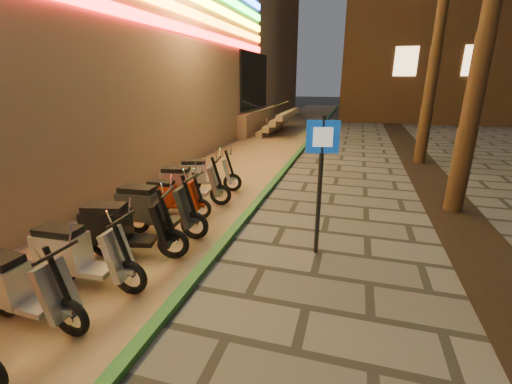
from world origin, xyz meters
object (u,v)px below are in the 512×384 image
(scooter_11, at_px, (187,184))
(scooter_12, at_px, (204,174))
(scooter_8, at_px, (123,228))
(scooter_6, at_px, (17,287))
(scooter_9, at_px, (152,209))
(scooter_7, at_px, (78,255))
(scooter_10, at_px, (171,197))
(pedestrian_sign, at_px, (321,168))

(scooter_11, relative_size, scooter_12, 1.06)
(scooter_8, bearing_deg, scooter_6, -109.40)
(scooter_6, xyz_separation_m, scooter_9, (0.18, 2.71, 0.05))
(scooter_7, relative_size, scooter_9, 0.95)
(scooter_7, xyz_separation_m, scooter_10, (-0.11, 2.85, -0.07))
(scooter_11, xyz_separation_m, scooter_12, (-0.03, 1.01, -0.02))
(pedestrian_sign, xyz_separation_m, scooter_9, (-3.15, -0.16, -1.00))
(scooter_6, bearing_deg, scooter_8, 85.76)
(pedestrian_sign, distance_m, scooter_8, 3.46)
(scooter_8, height_order, scooter_10, scooter_8)
(scooter_10, distance_m, scooter_12, 1.79)
(scooter_9, xyz_separation_m, scooter_10, (-0.16, 0.99, -0.10))
(scooter_7, distance_m, scooter_10, 2.85)
(scooter_7, bearing_deg, scooter_6, -101.32)
(scooter_9, height_order, scooter_12, scooter_9)
(scooter_8, relative_size, scooter_12, 1.10)
(scooter_11, bearing_deg, scooter_9, -96.30)
(scooter_10, distance_m, scooter_11, 0.78)
(scooter_7, height_order, scooter_12, scooter_7)
(scooter_8, xyz_separation_m, scooter_11, (-0.17, 2.69, -0.02))
(scooter_6, bearing_deg, scooter_12, 92.17)
(pedestrian_sign, xyz_separation_m, scooter_8, (-3.13, -1.08, -1.01))
(scooter_7, height_order, scooter_9, scooter_9)
(pedestrian_sign, bearing_deg, scooter_6, -151.35)
(scooter_8, height_order, scooter_11, scooter_8)
(scooter_7, bearing_deg, scooter_8, 83.04)
(scooter_10, bearing_deg, scooter_9, -84.07)
(pedestrian_sign, height_order, scooter_6, pedestrian_sign)
(scooter_6, relative_size, scooter_11, 0.97)
(scooter_6, bearing_deg, scooter_10, 91.76)
(scooter_7, bearing_deg, pedestrian_sign, 29.41)
(scooter_8, relative_size, scooter_11, 1.04)
(scooter_8, bearing_deg, scooter_10, 82.19)
(pedestrian_sign, height_order, scooter_10, pedestrian_sign)
(scooter_9, bearing_deg, scooter_10, 95.63)
(scooter_7, xyz_separation_m, scooter_11, (-0.11, 3.62, -0.00))
(scooter_7, relative_size, scooter_12, 1.06)
(scooter_12, bearing_deg, scooter_8, -104.35)
(scooter_8, xyz_separation_m, scooter_12, (-0.21, 3.70, -0.05))
(scooter_11, distance_m, scooter_12, 1.01)
(scooter_6, bearing_deg, scooter_11, 91.77)
(scooter_8, bearing_deg, scooter_12, 80.11)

